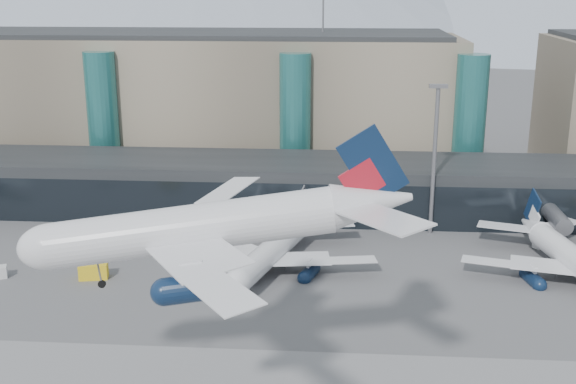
% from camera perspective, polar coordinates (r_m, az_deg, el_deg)
% --- Properties ---
extents(ground, '(900.00, 900.00, 0.00)m').
position_cam_1_polar(ground, '(83.31, -6.37, -13.84)').
color(ground, '#515154').
rests_on(ground, ground).
extents(concourse, '(170.00, 27.00, 10.00)m').
position_cam_1_polar(concourse, '(134.32, -2.03, 0.46)').
color(concourse, black).
rests_on(concourse, ground).
extents(terminal_main, '(130.00, 30.00, 31.00)m').
position_cam_1_polar(terminal_main, '(167.46, -9.45, 7.10)').
color(terminal_main, gray).
rests_on(terminal_main, ground).
extents(teal_towers, '(116.40, 19.40, 46.00)m').
position_cam_1_polar(teal_towers, '(150.18, -7.10, 5.59)').
color(teal_towers, '#276E6E').
rests_on(teal_towers, ground).
extents(lightmast_mid, '(3.00, 1.20, 25.60)m').
position_cam_1_polar(lightmast_mid, '(122.80, 11.51, 3.17)').
color(lightmast_mid, slate).
rests_on(lightmast_mid, ground).
extents(hero_jet, '(36.52, 36.59, 11.87)m').
position_cam_1_polar(hero_jet, '(63.89, -4.48, -1.61)').
color(hero_jet, silver).
rests_on(hero_jet, ground).
extents(jet_parked_mid, '(31.30, 32.76, 10.52)m').
position_cam_1_polar(jet_parked_mid, '(110.03, -0.77, -3.72)').
color(jet_parked_mid, silver).
rests_on(jet_parked_mid, ground).
extents(jet_parked_right, '(32.87, 33.41, 10.77)m').
position_cam_1_polar(jet_parked_right, '(114.37, 21.09, -4.02)').
color(jet_parked_right, silver).
rests_on(jet_parked_right, ground).
extents(veh_c, '(3.96, 3.49, 1.96)m').
position_cam_1_polar(veh_c, '(104.64, -3.50, -6.61)').
color(veh_c, '#515257').
rests_on(veh_c, ground).
extents(veh_d, '(3.27, 2.80, 1.65)m').
position_cam_1_polar(veh_d, '(124.64, 19.44, -3.79)').
color(veh_d, silver).
rests_on(veh_d, ground).
extents(veh_h, '(4.42, 2.91, 2.25)m').
position_cam_1_polar(veh_h, '(109.37, -15.12, -6.05)').
color(veh_h, gold).
rests_on(veh_h, ground).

